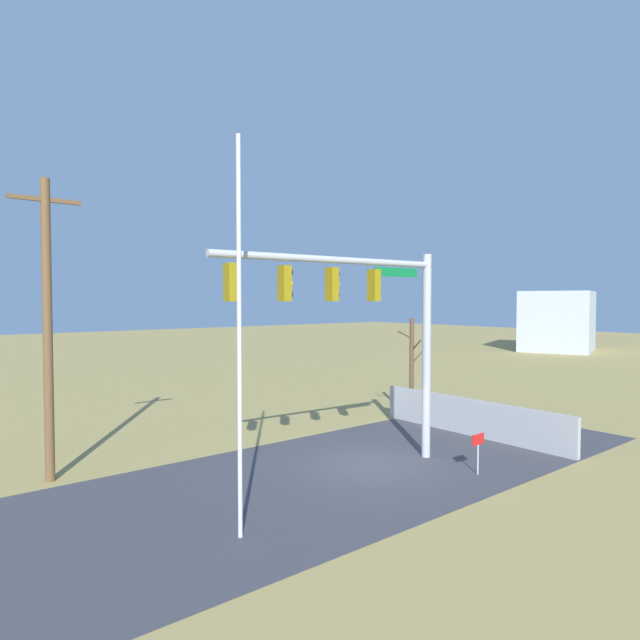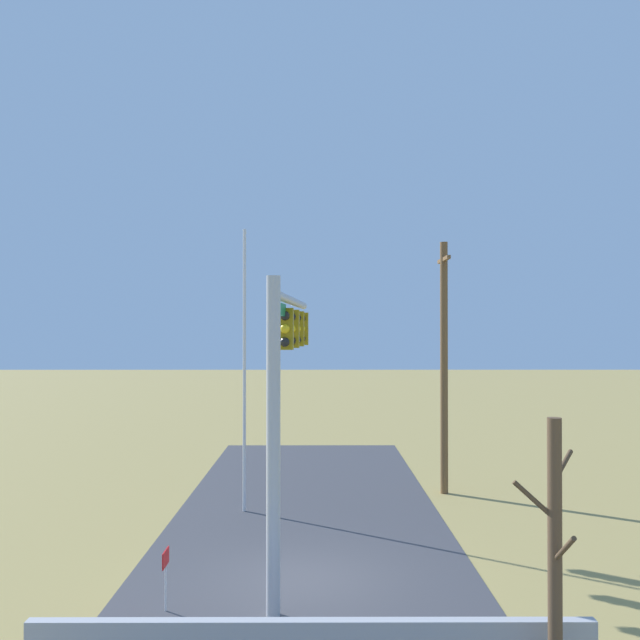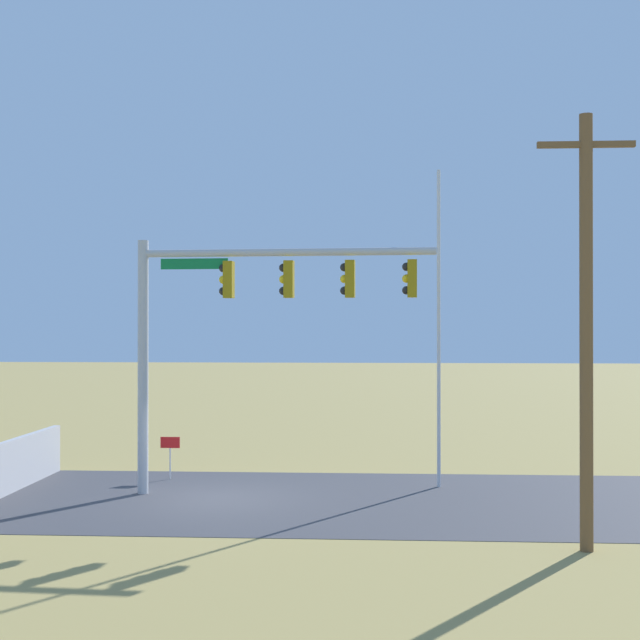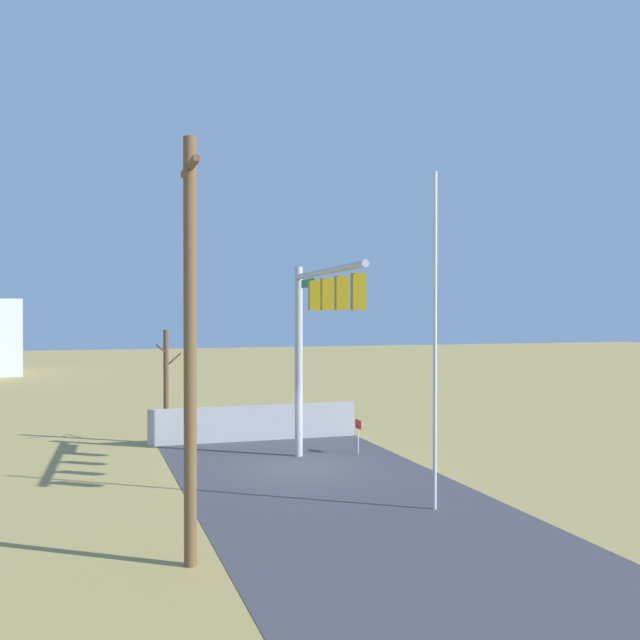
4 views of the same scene
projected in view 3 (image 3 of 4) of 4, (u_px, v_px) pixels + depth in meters
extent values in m
plane|color=#9E894C|center=(216.00, 499.00, 22.10)|extent=(160.00, 160.00, 0.00)
cube|color=#3D3D42|center=(373.00, 501.00, 21.87)|extent=(28.00, 8.00, 0.01)
cube|color=#B7B5AD|center=(106.00, 493.00, 22.85)|extent=(6.00, 6.00, 0.01)
cylinder|color=#B2B5BA|center=(143.00, 367.00, 22.81)|extent=(0.28, 0.28, 6.68)
cylinder|color=#B2B5BA|center=(287.00, 252.00, 22.38)|extent=(7.67, 0.64, 0.20)
cube|color=#0F7238|center=(194.00, 264.00, 22.67)|extent=(1.80, 0.13, 0.28)
cube|color=#937A0F|center=(229.00, 280.00, 22.56)|extent=(0.26, 0.37, 0.96)
sphere|color=black|center=(223.00, 268.00, 22.58)|extent=(0.22, 0.22, 0.22)
sphere|color=yellow|center=(223.00, 280.00, 22.57)|extent=(0.22, 0.22, 0.22)
sphere|color=black|center=(223.00, 291.00, 22.57)|extent=(0.22, 0.22, 0.22)
cube|color=#937A0F|center=(289.00, 279.00, 22.37)|extent=(0.26, 0.37, 0.96)
sphere|color=black|center=(283.00, 268.00, 22.39)|extent=(0.22, 0.22, 0.22)
sphere|color=yellow|center=(283.00, 279.00, 22.39)|extent=(0.22, 0.22, 0.22)
sphere|color=black|center=(283.00, 291.00, 22.39)|extent=(0.22, 0.22, 0.22)
cube|color=#937A0F|center=(350.00, 279.00, 22.19)|extent=(0.26, 0.37, 0.96)
sphere|color=black|center=(344.00, 267.00, 22.21)|extent=(0.22, 0.22, 0.22)
sphere|color=yellow|center=(344.00, 279.00, 22.21)|extent=(0.22, 0.22, 0.22)
sphere|color=black|center=(344.00, 291.00, 22.21)|extent=(0.22, 0.22, 0.22)
cube|color=#937A0F|center=(412.00, 279.00, 22.01)|extent=(0.26, 0.37, 0.96)
sphere|color=black|center=(406.00, 267.00, 22.03)|extent=(0.22, 0.22, 0.22)
sphere|color=yellow|center=(406.00, 279.00, 22.03)|extent=(0.22, 0.22, 0.22)
sphere|color=black|center=(406.00, 290.00, 22.02)|extent=(0.22, 0.22, 0.22)
cylinder|color=silver|center=(439.00, 328.00, 23.75)|extent=(0.10, 0.10, 8.71)
cylinder|color=brown|center=(586.00, 332.00, 17.03)|extent=(0.26, 0.26, 8.60)
cube|color=brown|center=(586.00, 145.00, 17.06)|extent=(1.90, 0.12, 0.12)
cylinder|color=silver|center=(170.00, 464.00, 24.93)|extent=(0.04, 0.04, 0.90)
cube|color=red|center=(170.00, 442.00, 24.94)|extent=(0.56, 0.02, 0.32)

